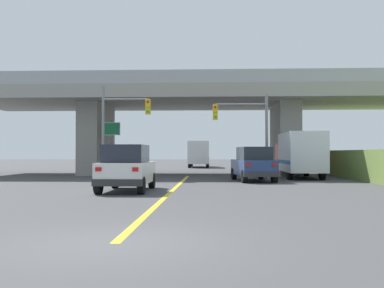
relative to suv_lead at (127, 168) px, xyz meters
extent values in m
plane|color=#424244|center=(1.96, 15.42, -1.01)|extent=(160.00, 160.00, 0.00)
cube|color=gray|center=(1.96, 15.42, 4.88)|extent=(33.63, 9.83, 0.94)
cube|color=gray|center=(-5.34, 15.42, 1.70)|extent=(1.54, 5.90, 5.42)
cube|color=gray|center=(9.26, 15.42, 1.70)|extent=(1.54, 5.90, 5.42)
cube|color=#9EA0A5|center=(1.96, 10.66, 5.80)|extent=(33.63, 0.20, 0.90)
cube|color=#9EA0A5|center=(1.96, 20.19, 5.80)|extent=(33.63, 0.20, 0.90)
cube|color=yellow|center=(1.96, 0.73, -1.01)|extent=(0.20, 24.04, 0.01)
cube|color=silver|center=(0.00, 0.11, -0.20)|extent=(1.95, 4.24, 0.90)
cube|color=#1E232D|center=(0.00, -0.21, 0.63)|extent=(1.71, 2.33, 0.76)
cube|color=#2D2D30|center=(0.00, -1.96, -0.51)|extent=(1.99, 0.20, 0.28)
cube|color=red|center=(-0.73, -2.03, 0.02)|extent=(0.24, 0.06, 0.16)
cube|color=red|center=(0.73, -2.03, 0.02)|extent=(0.24, 0.06, 0.16)
cylinder|color=black|center=(-0.87, 1.68, -0.65)|extent=(0.26, 0.72, 0.72)
cylinder|color=black|center=(0.87, 1.68, -0.65)|extent=(0.26, 0.72, 0.72)
cylinder|color=black|center=(-0.87, -1.46, -0.65)|extent=(0.26, 0.72, 0.72)
cylinder|color=black|center=(0.87, -1.46, -0.65)|extent=(0.26, 0.72, 0.72)
cube|color=navy|center=(6.12, 7.37, -0.20)|extent=(2.46, 4.58, 0.90)
cube|color=#1E232D|center=(6.16, 7.05, 0.63)|extent=(1.98, 2.60, 0.76)
cube|color=#2D2D30|center=(6.39, 5.26, -0.51)|extent=(1.96, 0.45, 0.28)
cube|color=red|center=(5.69, 5.10, 0.02)|extent=(0.25, 0.09, 0.16)
cube|color=red|center=(7.11, 5.28, 0.02)|extent=(0.25, 0.09, 0.16)
cylinder|color=black|center=(5.06, 8.88, -0.65)|extent=(0.35, 0.75, 0.72)
cylinder|color=black|center=(6.75, 9.10, -0.65)|extent=(0.35, 0.75, 0.72)
cylinder|color=black|center=(5.48, 5.64, -0.65)|extent=(0.35, 0.75, 0.72)
cylinder|color=black|center=(7.17, 5.86, -0.65)|extent=(0.35, 0.75, 0.72)
cube|color=red|center=(9.53, 13.73, 0.39)|extent=(2.20, 2.00, 1.90)
cube|color=silver|center=(9.53, 10.18, 0.71)|extent=(2.31, 5.09, 2.54)
cube|color=#195999|center=(9.53, 10.18, 0.07)|extent=(2.33, 4.99, 0.24)
cylinder|color=black|center=(8.53, 13.73, -0.56)|extent=(0.30, 0.90, 0.90)
cylinder|color=black|center=(10.53, 13.73, -0.56)|extent=(0.30, 0.90, 0.90)
cylinder|color=black|center=(8.53, 8.91, -0.56)|extent=(0.30, 0.90, 0.90)
cylinder|color=black|center=(10.53, 8.91, -0.56)|extent=(0.30, 0.90, 0.90)
cylinder|color=slate|center=(7.11, 8.84, 1.66)|extent=(0.18, 0.18, 5.35)
cylinder|color=slate|center=(5.50, 8.84, 3.70)|extent=(3.21, 0.12, 0.12)
cube|color=gold|center=(3.90, 8.84, 3.22)|extent=(0.32, 0.26, 0.96)
sphere|color=red|center=(3.90, 8.69, 3.52)|extent=(0.16, 0.16, 0.16)
sphere|color=gold|center=(3.90, 8.69, 3.22)|extent=(0.16, 0.16, 0.16)
sphere|color=green|center=(3.90, 8.69, 2.92)|extent=(0.16, 0.16, 0.16)
cylinder|color=slate|center=(-3.19, 8.70, 1.95)|extent=(0.18, 0.18, 5.92)
cylinder|color=slate|center=(-1.76, 8.70, 4.05)|extent=(2.86, 0.12, 0.12)
cube|color=gold|center=(-0.33, 8.70, 3.57)|extent=(0.32, 0.26, 0.96)
sphere|color=red|center=(-0.33, 8.55, 3.87)|extent=(0.16, 0.16, 0.16)
sphere|color=gold|center=(-0.33, 8.55, 3.57)|extent=(0.16, 0.16, 0.16)
sphere|color=green|center=(-0.33, 8.55, 3.27)|extent=(0.16, 0.16, 0.16)
cylinder|color=#56595E|center=(-3.55, 12.66, 1.00)|extent=(0.14, 0.14, 4.03)
cube|color=#146638|center=(-3.55, 12.60, 2.39)|extent=(1.21, 0.08, 0.85)
cube|color=white|center=(-3.55, 12.60, 2.39)|extent=(1.29, 0.04, 0.93)
cube|color=navy|center=(2.12, 35.56, 0.39)|extent=(2.20, 2.00, 1.90)
cube|color=silver|center=(2.12, 32.04, 0.71)|extent=(2.31, 5.05, 2.53)
cube|color=#B26619|center=(2.12, 32.04, 0.07)|extent=(2.33, 4.95, 0.24)
cylinder|color=black|center=(1.12, 35.56, -0.56)|extent=(0.30, 0.90, 0.90)
cylinder|color=black|center=(3.12, 35.56, -0.56)|extent=(0.30, 0.90, 0.90)
cylinder|color=black|center=(1.12, 30.77, -0.56)|extent=(0.30, 0.90, 0.90)
cylinder|color=black|center=(3.12, 30.77, -0.56)|extent=(0.30, 0.90, 0.90)
camera|label=1|loc=(3.77, -19.57, 0.66)|focal=42.36mm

